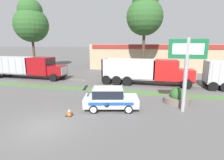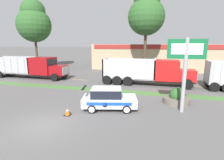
% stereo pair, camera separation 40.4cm
% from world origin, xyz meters
% --- Properties ---
extents(ground_plane, '(600.00, 600.00, 0.00)m').
position_xyz_m(ground_plane, '(0.00, 0.00, 0.00)').
color(ground_plane, '#5B5959').
extents(grass_verge, '(120.00, 1.30, 0.06)m').
position_xyz_m(grass_verge, '(0.00, 9.11, 0.03)').
color(grass_verge, '#477538').
rests_on(grass_verge, ground_plane).
extents(centre_line_1, '(2.40, 0.14, 0.01)m').
position_xyz_m(centre_line_1, '(-15.02, 13.76, 0.00)').
color(centre_line_1, yellow).
rests_on(centre_line_1, ground_plane).
extents(centre_line_2, '(2.40, 0.14, 0.01)m').
position_xyz_m(centre_line_2, '(-9.62, 13.76, 0.00)').
color(centre_line_2, yellow).
rests_on(centre_line_2, ground_plane).
extents(centre_line_3, '(2.40, 0.14, 0.01)m').
position_xyz_m(centre_line_3, '(-4.22, 13.76, 0.00)').
color(centre_line_3, yellow).
rests_on(centre_line_3, ground_plane).
extents(centre_line_4, '(2.40, 0.14, 0.01)m').
position_xyz_m(centre_line_4, '(1.18, 13.76, 0.00)').
color(centre_line_4, yellow).
rests_on(centre_line_4, ground_plane).
extents(centre_line_5, '(2.40, 0.14, 0.01)m').
position_xyz_m(centre_line_5, '(6.58, 13.76, 0.00)').
color(centre_line_5, yellow).
rests_on(centre_line_5, ground_plane).
extents(centre_line_6, '(2.40, 0.14, 0.01)m').
position_xyz_m(centre_line_6, '(11.98, 13.76, 0.00)').
color(centre_line_6, yellow).
rests_on(centre_line_6, ground_plane).
extents(dump_truck_lead, '(12.29, 2.84, 3.24)m').
position_xyz_m(dump_truck_lead, '(-10.81, 13.18, 1.61)').
color(dump_truck_lead, black).
rests_on(dump_truck_lead, ground_plane).
extents(dump_truck_mid, '(11.07, 2.68, 3.45)m').
position_xyz_m(dump_truck_mid, '(6.33, 13.22, 1.59)').
color(dump_truck_mid, black).
rests_on(dump_truck_mid, ground_plane).
extents(rally_car, '(4.47, 2.86, 1.73)m').
position_xyz_m(rally_car, '(3.11, 3.90, 0.86)').
color(rally_car, silver).
rests_on(rally_car, ground_plane).
extents(store_sign_post, '(2.60, 0.28, 5.45)m').
position_xyz_m(store_sign_post, '(8.57, 4.80, 3.86)').
color(store_sign_post, '#9E9EA3').
rests_on(store_sign_post, ground_plane).
extents(stone_planter, '(2.21, 2.21, 1.36)m').
position_xyz_m(stone_planter, '(8.33, 6.76, 0.46)').
color(stone_planter, '#6B6056').
rests_on(stone_planter, ground_plane).
extents(traffic_cone, '(0.45, 0.45, 0.57)m').
position_xyz_m(traffic_cone, '(0.63, 1.92, 0.28)').
color(traffic_cone, black).
rests_on(traffic_cone, ground_plane).
extents(store_building_backdrop, '(24.71, 12.10, 4.98)m').
position_xyz_m(store_building_backdrop, '(5.83, 30.29, 2.49)').
color(store_building_backdrop, tan).
rests_on(store_building_backdrop, ground_plane).
extents(tree_behind_left, '(5.53, 5.53, 13.17)m').
position_xyz_m(tree_behind_left, '(4.42, 19.50, 9.56)').
color(tree_behind_left, '#473828').
rests_on(tree_behind_left, ground_plane).
extents(tree_behind_centre, '(6.77, 6.77, 13.84)m').
position_xyz_m(tree_behind_centre, '(-18.22, 22.76, 9.43)').
color(tree_behind_centre, '#473828').
rests_on(tree_behind_centre, ground_plane).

